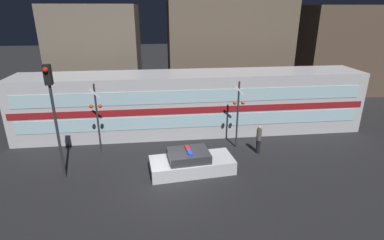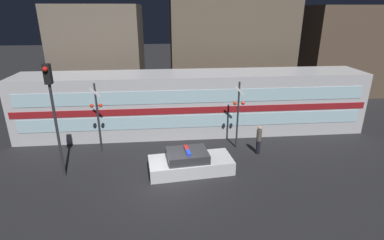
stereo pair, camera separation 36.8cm
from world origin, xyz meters
name	(u,v)px [view 1 (the left image)]	position (x,y,z in m)	size (l,w,h in m)	color
ground_plane	(170,185)	(0.00, 0.00, 0.00)	(120.00, 120.00, 0.00)	black
train	(192,103)	(1.84, 6.54, 2.00)	(22.44, 3.06, 4.01)	silver
police_car	(191,163)	(1.16, 1.17, 0.47)	(4.41, 2.24, 1.26)	silver
pedestrian	(259,139)	(5.25, 2.79, 0.88)	(0.29, 0.29, 1.71)	black
crossing_signal_near	(238,111)	(4.18, 3.65, 2.33)	(0.69, 0.28, 4.06)	#2D2D33
crossing_signal_far	(97,115)	(-3.81, 3.86, 2.35)	(0.69, 0.28, 4.10)	#2D2D33
traffic_light_corner	(52,102)	(-5.14, 1.25, 3.93)	(0.30, 0.46, 5.63)	#2D2D33
building_left	(98,57)	(-5.23, 13.72, 4.10)	(6.80, 6.52, 8.19)	#726656
building_center	(228,46)	(5.76, 13.61, 4.87)	(10.21, 4.84, 9.73)	brown
building_right	(352,51)	(18.23, 14.74, 4.08)	(9.75, 4.07, 8.17)	brown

